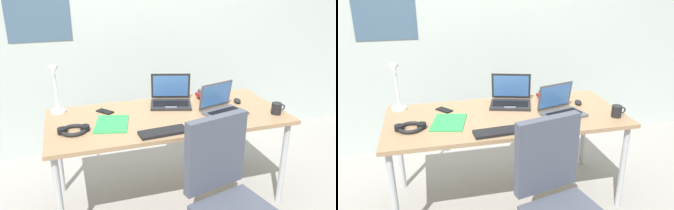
# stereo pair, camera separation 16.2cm
# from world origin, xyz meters

# --- Properties ---
(ground_plane) EXTENTS (12.00, 12.00, 0.00)m
(ground_plane) POSITION_xyz_m (0.00, 0.00, 0.00)
(ground_plane) COLOR gray
(wall_back) EXTENTS (6.00, 0.13, 2.60)m
(wall_back) POSITION_xyz_m (-0.00, 1.10, 1.30)
(wall_back) COLOR #B2BCB7
(wall_back) RESTS_ON ground_plane
(desk) EXTENTS (1.80, 0.80, 0.74)m
(desk) POSITION_xyz_m (0.00, 0.00, 0.68)
(desk) COLOR #9E7A56
(desk) RESTS_ON ground_plane
(desk_lamp) EXTENTS (0.12, 0.18, 0.40)m
(desk_lamp) POSITION_xyz_m (-0.80, 0.28, 0.94)
(desk_lamp) COLOR white
(desk_lamp) RESTS_ON desk
(laptop_far_corner) EXTENTS (0.36, 0.32, 0.23)m
(laptop_far_corner) POSITION_xyz_m (0.41, -0.09, 0.79)
(laptop_far_corner) COLOR #515459
(laptop_far_corner) RESTS_ON desk
(laptop_mid_desk) EXTENTS (0.39, 0.34, 0.24)m
(laptop_mid_desk) POSITION_xyz_m (0.09, 0.21, 0.79)
(laptop_mid_desk) COLOR #232326
(laptop_mid_desk) RESTS_ON desk
(external_keyboard) EXTENTS (0.34, 0.14, 0.02)m
(external_keyboard) POSITION_xyz_m (-0.13, -0.30, 0.75)
(external_keyboard) COLOR black
(external_keyboard) RESTS_ON desk
(computer_mouse) EXTENTS (0.08, 0.11, 0.03)m
(computer_mouse) POSITION_xyz_m (0.63, 0.08, 0.76)
(computer_mouse) COLOR black
(computer_mouse) RESTS_ON desk
(cell_phone) EXTENTS (0.14, 0.15, 0.01)m
(cell_phone) POSITION_xyz_m (-0.45, 0.20, 0.74)
(cell_phone) COLOR black
(cell_phone) RESTS_ON desk
(headphones) EXTENTS (0.21, 0.18, 0.04)m
(headphones) POSITION_xyz_m (-0.70, -0.10, 0.76)
(headphones) COLOR black
(headphones) RESTS_ON desk
(book_stack) EXTENTS (0.22, 0.18, 0.09)m
(book_stack) POSITION_xyz_m (0.45, 0.24, 0.78)
(book_stack) COLOR maroon
(book_stack) RESTS_ON desk
(paper_folder_by_keyboard) EXTENTS (0.30, 0.35, 0.01)m
(paper_folder_by_keyboard) POSITION_xyz_m (-0.44, -0.05, 0.74)
(paper_folder_by_keyboard) COLOR green
(paper_folder_by_keyboard) RESTS_ON desk
(coffee_mug) EXTENTS (0.11, 0.08, 0.09)m
(coffee_mug) POSITION_xyz_m (0.80, -0.23, 0.78)
(coffee_mug) COLOR black
(coffee_mug) RESTS_ON desk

